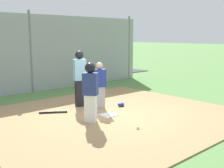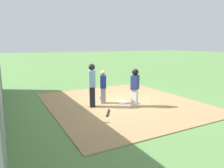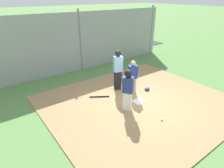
# 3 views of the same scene
# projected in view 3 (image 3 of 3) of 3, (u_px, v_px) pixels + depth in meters

# --- Properties ---
(ground_plane) EXTENTS (140.00, 140.00, 0.00)m
(ground_plane) POSITION_uv_depth(u_px,v_px,m) (139.00, 102.00, 7.90)
(ground_plane) COLOR #5B8947
(dirt_infield) EXTENTS (7.20, 6.40, 0.03)m
(dirt_infield) POSITION_uv_depth(u_px,v_px,m) (139.00, 102.00, 7.89)
(dirt_infield) COLOR #A88456
(dirt_infield) RESTS_ON ground_plane
(home_plate) EXTENTS (0.44, 0.44, 0.02)m
(home_plate) POSITION_uv_depth(u_px,v_px,m) (139.00, 101.00, 7.88)
(home_plate) COLOR white
(home_plate) RESTS_ON dirt_infield
(catcher) EXTENTS (0.45, 0.39, 1.48)m
(catcher) POSITION_uv_depth(u_px,v_px,m) (132.00, 77.00, 8.32)
(catcher) COLOR #9E9EA3
(catcher) RESTS_ON dirt_infield
(umpire) EXTENTS (0.44, 0.37, 1.82)m
(umpire) POSITION_uv_depth(u_px,v_px,m) (118.00, 69.00, 8.55)
(umpire) COLOR black
(umpire) RESTS_ON dirt_infield
(runner) EXTENTS (0.43, 0.46, 1.61)m
(runner) POSITION_uv_depth(u_px,v_px,m) (128.00, 88.00, 6.96)
(runner) COLOR silver
(runner) RESTS_ON dirt_infield
(baseball_bat) EXTENTS (0.74, 0.50, 0.06)m
(baseball_bat) POSITION_uv_depth(u_px,v_px,m) (99.00, 96.00, 8.22)
(baseball_bat) COLOR black
(baseball_bat) RESTS_ON dirt_infield
(catcher_mask) EXTENTS (0.24, 0.20, 0.12)m
(catcher_mask) POSITION_uv_depth(u_px,v_px,m) (147.00, 89.00, 8.80)
(catcher_mask) COLOR navy
(catcher_mask) RESTS_ON dirt_infield
(baseball) EXTENTS (0.07, 0.07, 0.07)m
(baseball) POSITION_uv_depth(u_px,v_px,m) (162.00, 119.00, 6.71)
(baseball) COLOR white
(baseball) RESTS_ON dirt_infield
(backstop_fence) EXTENTS (12.00, 0.10, 3.35)m
(backstop_fence) POSITION_uv_depth(u_px,v_px,m) (80.00, 42.00, 10.74)
(backstop_fence) COLOR #93999E
(backstop_fence) RESTS_ON ground_plane
(parking_lot) EXTENTS (18.00, 5.20, 0.04)m
(parking_lot) POSITION_uv_depth(u_px,v_px,m) (56.00, 53.00, 14.33)
(parking_lot) COLOR #38383D
(parking_lot) RESTS_ON ground_plane
(parked_car_red) EXTENTS (4.37, 2.25, 1.28)m
(parked_car_red) POSITION_uv_depth(u_px,v_px,m) (101.00, 41.00, 15.50)
(parked_car_red) COLOR maroon
(parked_car_red) RESTS_ON parking_lot
(parked_car_dark) EXTENTS (4.23, 1.95, 1.28)m
(parked_car_dark) POSITION_uv_depth(u_px,v_px,m) (12.00, 51.00, 12.81)
(parked_car_dark) COLOR black
(parked_car_dark) RESTS_ON parking_lot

